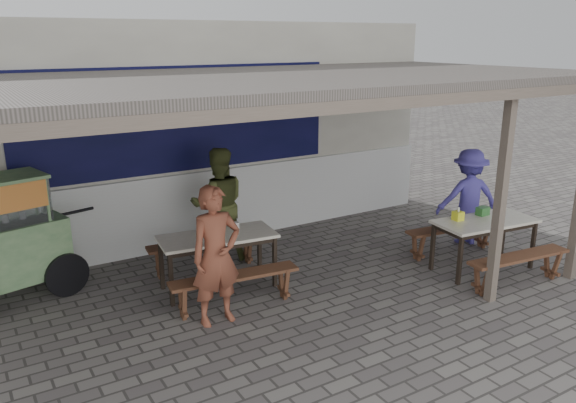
% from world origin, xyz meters
% --- Properties ---
extents(ground, '(60.00, 60.00, 0.00)m').
position_xyz_m(ground, '(0.00, 0.00, 0.00)').
color(ground, '#65605C').
rests_on(ground, ground).
extents(back_wall, '(9.00, 1.28, 3.50)m').
position_xyz_m(back_wall, '(-0.00, 3.58, 1.72)').
color(back_wall, beige).
rests_on(back_wall, ground).
extents(warung_roof, '(9.00, 4.21, 2.81)m').
position_xyz_m(warung_roof, '(0.02, 0.90, 2.71)').
color(warung_roof, '#605752').
rests_on(warung_roof, ground).
extents(table_left, '(1.59, 0.84, 0.75)m').
position_xyz_m(table_left, '(-0.46, 1.26, 0.67)').
color(table_left, white).
rests_on(table_left, ground).
extents(bench_left_street, '(1.65, 0.47, 0.45)m').
position_xyz_m(bench_left_street, '(-0.54, 0.61, 0.34)').
color(bench_left_street, brown).
rests_on(bench_left_street, ground).
extents(bench_left_wall, '(1.65, 0.47, 0.45)m').
position_xyz_m(bench_left_wall, '(-0.39, 1.91, 0.34)').
color(bench_left_wall, brown).
rests_on(bench_left_wall, ground).
extents(table_right, '(1.54, 0.85, 0.75)m').
position_xyz_m(table_right, '(3.07, -0.14, 0.67)').
color(table_right, white).
rests_on(table_right, ground).
extents(bench_right_street, '(1.60, 0.45, 0.45)m').
position_xyz_m(bench_right_street, '(3.00, -0.80, 0.34)').
color(bench_right_street, brown).
rests_on(bench_right_street, ground).
extents(bench_right_wall, '(1.60, 0.45, 0.45)m').
position_xyz_m(bench_right_wall, '(3.15, 0.52, 0.34)').
color(bench_right_wall, brown).
rests_on(bench_right_wall, ground).
extents(vendor_cart, '(1.92, 1.13, 1.62)m').
position_xyz_m(vendor_cart, '(-2.90, 2.28, 0.88)').
color(vendor_cart, '#81A46D').
rests_on(vendor_cart, ground).
extents(patron_street_side, '(0.62, 0.41, 1.67)m').
position_xyz_m(patron_street_side, '(-0.86, 0.41, 0.83)').
color(patron_street_side, brown).
rests_on(patron_street_side, ground).
extents(patron_wall_side, '(0.98, 0.85, 1.72)m').
position_xyz_m(patron_wall_side, '(-0.01, 2.21, 0.86)').
color(patron_wall_side, '#474E24').
rests_on(patron_wall_side, ground).
extents(patron_right_table, '(1.16, 0.96, 1.56)m').
position_xyz_m(patron_right_table, '(3.72, 0.75, 0.78)').
color(patron_right_table, '#4F44AC').
rests_on(patron_right_table, ground).
extents(tissue_box, '(0.14, 0.14, 0.13)m').
position_xyz_m(tissue_box, '(2.73, 0.06, 0.81)').
color(tissue_box, '#F6FA29').
rests_on(tissue_box, table_right).
extents(donation_box, '(0.19, 0.13, 0.12)m').
position_xyz_m(donation_box, '(3.22, 0.04, 0.81)').
color(donation_box, '#327233').
rests_on(donation_box, table_right).
extents(condiment_jar, '(0.09, 0.09, 0.10)m').
position_xyz_m(condiment_jar, '(-0.14, 1.36, 0.80)').
color(condiment_jar, silver).
rests_on(condiment_jar, table_left).
extents(condiment_bowl, '(0.27, 0.27, 0.05)m').
position_xyz_m(condiment_bowl, '(-0.56, 1.33, 0.78)').
color(condiment_bowl, white).
rests_on(condiment_bowl, table_left).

